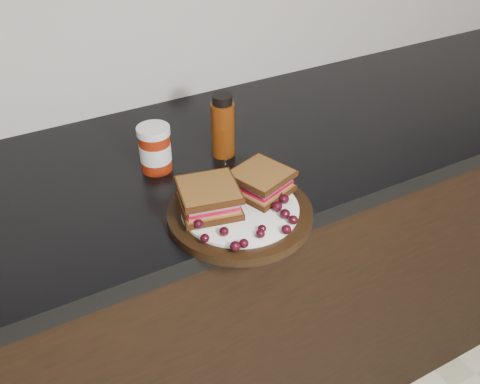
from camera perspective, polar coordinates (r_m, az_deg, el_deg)
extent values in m
cube|color=black|center=(1.50, -6.41, -12.49)|extent=(3.96, 0.58, 0.86)
cube|color=black|center=(1.20, -7.80, 1.96)|extent=(3.98, 0.60, 0.04)
cylinder|color=black|center=(1.03, 0.00, -2.31)|extent=(0.28, 0.28, 0.02)
ellipsoid|color=black|center=(0.94, -3.77, -4.92)|extent=(0.02, 0.02, 0.02)
ellipsoid|color=black|center=(0.95, -1.71, -4.23)|extent=(0.02, 0.02, 0.02)
ellipsoid|color=black|center=(0.92, -0.52, -5.79)|extent=(0.02, 0.02, 0.02)
ellipsoid|color=black|center=(0.93, 0.41, -5.50)|extent=(0.02, 0.02, 0.02)
ellipsoid|color=black|center=(0.95, 2.20, -4.48)|extent=(0.02, 0.02, 0.02)
ellipsoid|color=black|center=(0.96, 2.37, -3.93)|extent=(0.02, 0.02, 0.01)
ellipsoid|color=black|center=(0.96, 4.96, -4.00)|extent=(0.02, 0.02, 0.02)
ellipsoid|color=black|center=(0.98, 5.68, -2.98)|extent=(0.02, 0.02, 0.02)
ellipsoid|color=black|center=(0.99, 4.82, -2.33)|extent=(0.02, 0.02, 0.02)
ellipsoid|color=black|center=(1.01, 3.97, -1.53)|extent=(0.02, 0.02, 0.02)
ellipsoid|color=black|center=(1.03, 4.70, -0.75)|extent=(0.02, 0.02, 0.02)
ellipsoid|color=black|center=(1.04, 4.18, -0.27)|extent=(0.02, 0.02, 0.02)
ellipsoid|color=black|center=(1.06, 3.89, 0.46)|extent=(0.02, 0.02, 0.02)
ellipsoid|color=black|center=(1.07, 2.12, 0.99)|extent=(0.02, 0.02, 0.02)
ellipsoid|color=black|center=(1.04, -3.46, -0.31)|extent=(0.02, 0.02, 0.02)
ellipsoid|color=black|center=(1.02, -2.30, -1.12)|extent=(0.02, 0.02, 0.02)
ellipsoid|color=black|center=(1.00, -4.02, -1.87)|extent=(0.02, 0.02, 0.02)
ellipsoid|color=black|center=(1.00, -3.72, -1.84)|extent=(0.02, 0.02, 0.02)
ellipsoid|color=black|center=(0.97, -4.48, -3.42)|extent=(0.02, 0.02, 0.02)
ellipsoid|color=black|center=(1.03, -3.77, -0.51)|extent=(0.02, 0.02, 0.02)
ellipsoid|color=black|center=(1.00, -3.08, -2.11)|extent=(0.02, 0.02, 0.02)
ellipsoid|color=black|center=(1.00, -3.31, -2.12)|extent=(0.02, 0.02, 0.01)
cylinder|color=maroon|center=(1.16, -9.04, 4.58)|extent=(0.09, 0.09, 0.10)
cylinder|color=#532308|center=(1.19, -1.84, 7.09)|extent=(0.06, 0.06, 0.15)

